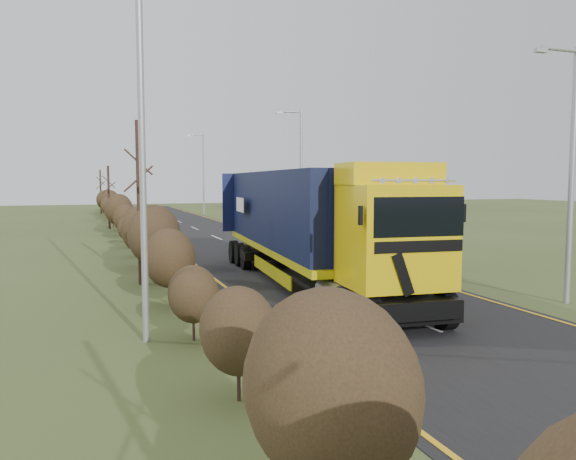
# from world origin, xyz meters

# --- Properties ---
(ground) EXTENTS (160.00, 160.00, 0.00)m
(ground) POSITION_xyz_m (0.00, 0.00, 0.00)
(ground) COLOR #3B491F
(ground) RESTS_ON ground
(road) EXTENTS (8.00, 120.00, 0.02)m
(road) POSITION_xyz_m (0.00, 10.00, 0.01)
(road) COLOR black
(road) RESTS_ON ground
(layby) EXTENTS (6.00, 18.00, 0.02)m
(layby) POSITION_xyz_m (6.50, 20.00, 0.01)
(layby) COLOR #322F2C
(layby) RESTS_ON ground
(lane_markings) EXTENTS (7.52, 116.00, 0.01)m
(lane_markings) POSITION_xyz_m (0.00, 9.69, 0.03)
(lane_markings) COLOR gold
(lane_markings) RESTS_ON road
(hedgerow) EXTENTS (2.24, 102.04, 6.05)m
(hedgerow) POSITION_xyz_m (-6.00, 7.89, 1.62)
(hedgerow) COLOR #2F2114
(hedgerow) RESTS_ON ground
(lorry) EXTENTS (3.66, 15.68, 4.32)m
(lorry) POSITION_xyz_m (-0.80, 1.80, 2.45)
(lorry) COLOR black
(lorry) RESTS_ON ground
(car_red_hatchback) EXTENTS (1.57, 3.72, 1.25)m
(car_red_hatchback) POSITION_xyz_m (4.80, 20.08, 0.63)
(car_red_hatchback) COLOR #A20821
(car_red_hatchback) RESTS_ON ground
(car_blue_sedan) EXTENTS (3.27, 4.77, 1.49)m
(car_blue_sedan) POSITION_xyz_m (6.53, 19.56, 0.74)
(car_blue_sedan) COLOR black
(car_blue_sedan) RESTS_ON ground
(streetlight_near) EXTENTS (1.69, 0.18, 7.90)m
(streetlight_near) POSITION_xyz_m (5.71, -3.89, 4.33)
(streetlight_near) COLOR #96999C
(streetlight_near) RESTS_ON ground
(streetlight_mid) EXTENTS (1.80, 0.18, 8.44)m
(streetlight_mid) POSITION_xyz_m (4.98, 17.25, 4.63)
(streetlight_mid) COLOR #96999C
(streetlight_mid) RESTS_ON ground
(streetlight_far) EXTENTS (1.95, 0.18, 9.19)m
(streetlight_far) POSITION_xyz_m (4.48, 46.68, 5.07)
(streetlight_far) COLOR #96999C
(streetlight_far) RESTS_ON ground
(left_pole) EXTENTS (0.16, 0.16, 10.49)m
(left_pole) POSITION_xyz_m (-7.11, -3.69, 5.24)
(left_pole) COLOR #96999C
(left_pole) RESTS_ON ground
(speed_sign) EXTENTS (0.60, 0.10, 2.19)m
(speed_sign) POSITION_xyz_m (4.20, 14.68, 1.52)
(speed_sign) COLOR #96999C
(speed_sign) RESTS_ON ground
(warning_board) EXTENTS (0.70, 0.11, 1.83)m
(warning_board) POSITION_xyz_m (5.80, 25.16, 1.11)
(warning_board) COLOR #96999C
(warning_board) RESTS_ON ground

